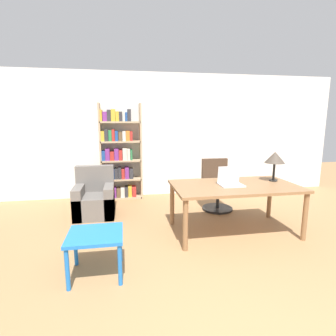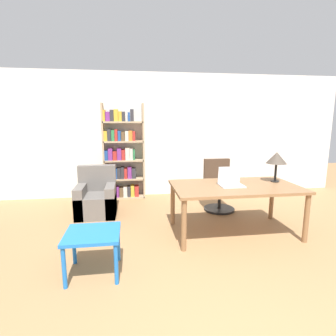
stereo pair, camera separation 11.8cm
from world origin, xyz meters
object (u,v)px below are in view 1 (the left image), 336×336
Objects in this scene: table_lamp at (275,158)px; office_chair at (217,187)px; armchair at (95,199)px; laptop at (230,181)px; side_table_blue at (95,240)px; bookshelf at (119,156)px; desk at (235,190)px.

office_chair is (-0.58, 0.93, -0.68)m from table_lamp.
armchair is (-2.27, 0.05, -0.14)m from office_chair.
side_table_blue is (-1.88, -0.82, -0.38)m from laptop.
laptop is 0.17× the size of bookshelf.
laptop is 1.14m from office_chair.
table_lamp is at bearing 10.89° from desk.
armchair reaches higher than desk.
bookshelf is at bearing 65.76° from armchair.
armchair is at bearing -114.24° from bookshelf.
desk reaches higher than side_table_blue.
table_lamp is 0.80× the size of side_table_blue.
table_lamp is at bearing -18.94° from armchair.
laptop is 0.40× the size of armchair.
table_lamp reaches higher than office_chair.
armchair is at bearing 151.79° from laptop.
bookshelf is (-1.64, 2.08, 0.14)m from laptop.
desk is 0.91× the size of bookshelf.
table_lamp is at bearing 19.69° from side_table_blue.
side_table_blue is at bearing -84.16° from armchair.
laptop is at bearing 179.20° from desk.
armchair is at bearing 178.74° from office_chair.
table_lamp reaches higher than armchair.
laptop is (-0.07, 0.00, 0.13)m from desk.
laptop is 2.65m from bookshelf.
bookshelf is (0.44, 0.97, 0.65)m from armchair.
armchair is (-2.15, 1.11, -0.37)m from desk.
bookshelf is at bearing 129.42° from desk.
armchair is (-2.08, 1.11, -0.51)m from laptop.
side_table_blue is 0.29× the size of bookshelf.
office_chair is at bearing 83.49° from desk.
laptop reaches higher than desk.
armchair reaches higher than side_table_blue.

